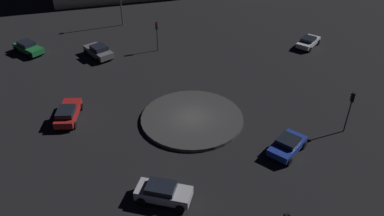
% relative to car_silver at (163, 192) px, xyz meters
% --- Properties ---
extents(ground_plane, '(116.43, 116.43, 0.00)m').
position_rel_car_silver_xyz_m(ground_plane, '(-5.48, 8.88, -0.80)').
color(ground_plane, black).
extents(roundabout_island, '(9.83, 9.83, 0.33)m').
position_rel_car_silver_xyz_m(roundabout_island, '(-5.48, 8.88, -0.63)').
color(roundabout_island, '#383838').
rests_on(roundabout_island, ground_plane).
extents(car_silver, '(4.39, 3.50, 1.48)m').
position_rel_car_silver_xyz_m(car_silver, '(0.00, 0.00, 0.00)').
color(car_silver, silver).
rests_on(car_silver, ground_plane).
extents(car_blue, '(2.36, 3.96, 1.40)m').
position_rel_car_silver_xyz_m(car_blue, '(3.69, 11.03, -0.06)').
color(car_blue, '#1E38A5').
rests_on(car_blue, ground_plane).
extents(car_grey, '(4.61, 2.49, 1.59)m').
position_rel_car_silver_xyz_m(car_grey, '(-23.40, 10.80, 0.02)').
color(car_grey, slate).
rests_on(car_grey, ground_plane).
extents(car_white, '(2.35, 4.25, 1.32)m').
position_rel_car_silver_xyz_m(car_white, '(-5.77, 31.66, -0.09)').
color(car_white, white).
rests_on(car_white, ground_plane).
extents(car_green, '(4.63, 2.32, 1.51)m').
position_rel_car_silver_xyz_m(car_green, '(-30.94, 5.27, -0.01)').
color(car_green, '#1E7238').
rests_on(car_green, ground_plane).
extents(car_red, '(4.37, 4.32, 1.49)m').
position_rel_car_silver_xyz_m(car_red, '(-14.16, 0.77, -0.03)').
color(car_red, red).
rests_on(car_red, ground_plane).
extents(traffic_light_northwest, '(0.40, 0.37, 3.85)m').
position_rel_car_silver_xyz_m(traffic_light_northwest, '(-19.38, 17.15, 1.96)').
color(traffic_light_northwest, '#2D2D2D').
rests_on(traffic_light_northwest, ground_plane).
extents(traffic_light_northeast, '(0.39, 0.37, 4.15)m').
position_rel_car_silver_xyz_m(traffic_light_northeast, '(5.97, 17.18, 2.16)').
color(traffic_light_northeast, '#2D2D2D').
rests_on(traffic_light_northeast, ground_plane).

